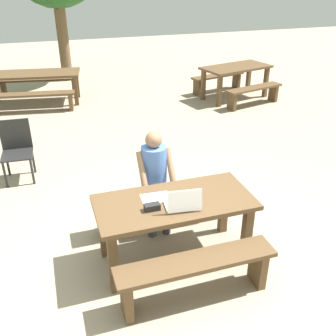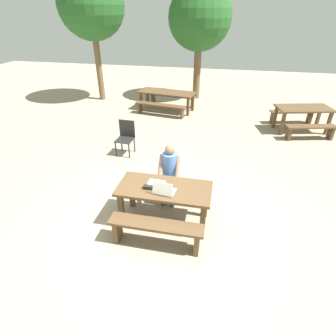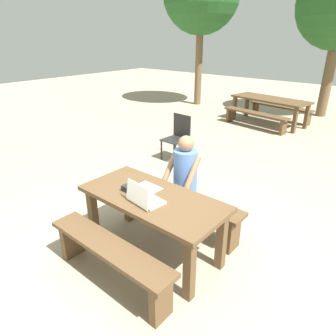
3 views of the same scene
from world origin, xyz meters
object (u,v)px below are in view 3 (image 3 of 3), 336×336
Objects in this scene: person_seated at (183,177)px; picnic_table_rear at (270,102)px; small_pouch at (129,189)px; plastic_chair at (178,136)px; picnic_table_front at (153,206)px; laptop at (144,198)px.

person_seated reaches higher than picnic_table_rear.
person_seated reaches higher than small_pouch.
picnic_table_rear is at bearing 88.57° from plastic_chair.
plastic_chair is 0.40× the size of picnic_table_rear.
picnic_table_front is 1.30× the size of person_seated.
person_seated reaches higher than plastic_chair.
picnic_table_rear is (-1.31, 6.24, -0.00)m from picnic_table_front.
laptop is at bearing -54.72° from plastic_chair.
laptop reaches higher than picnic_table_front.
laptop is 0.76m from person_seated.
picnic_table_front is 1.84× the size of plastic_chair.
picnic_table_rear is (0.31, 3.74, 0.15)m from plastic_chair.
small_pouch reaches higher than picnic_table_rear.
plastic_chair is (-1.59, 1.90, -0.27)m from person_seated.
picnic_table_rear is (-1.05, 6.33, -0.16)m from small_pouch.
plastic_chair is at bearing -85.67° from picnic_table_rear.
laptop is 0.42× the size of plastic_chair.
picnic_table_front is 0.61m from person_seated.
plastic_chair is at bearing 123.08° from picnic_table_front.
small_pouch is at bearing -108.81° from person_seated.
small_pouch reaches higher than picnic_table_front.
laptop reaches higher than small_pouch.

